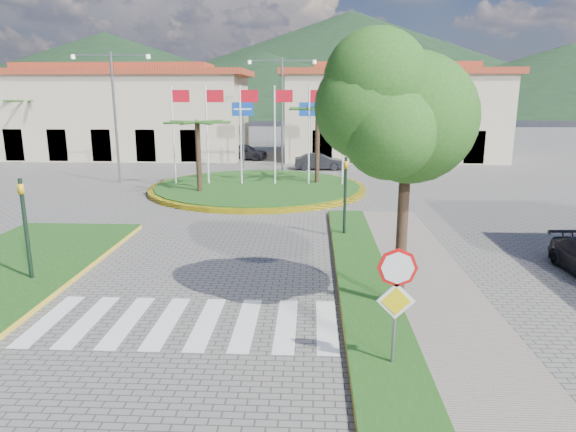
{
  "coord_description": "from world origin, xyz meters",
  "views": [
    {
      "loc": [
        3.19,
        -7.7,
        5.6
      ],
      "look_at": [
        2.46,
        8.0,
        1.81
      ],
      "focal_mm": 32.0,
      "sensor_mm": 36.0,
      "label": 1
    }
  ],
  "objects_px": {
    "car_dark_b": "(319,162)",
    "stop_sign": "(396,289)",
    "car_dark_a": "(244,152)",
    "white_van": "(104,151)",
    "roundabout_island": "(258,187)",
    "deciduous_tree": "(408,111)"
  },
  "relations": [
    {
      "from": "car_dark_a",
      "to": "car_dark_b",
      "type": "height_order",
      "value": "car_dark_a"
    },
    {
      "from": "roundabout_island",
      "to": "white_van",
      "type": "relative_size",
      "value": 2.64
    },
    {
      "from": "stop_sign",
      "to": "deciduous_tree",
      "type": "height_order",
      "value": "deciduous_tree"
    },
    {
      "from": "car_dark_b",
      "to": "white_van",
      "type": "bearing_deg",
      "value": 71.02
    },
    {
      "from": "roundabout_island",
      "to": "car_dark_a",
      "type": "relative_size",
      "value": 3.14
    },
    {
      "from": "stop_sign",
      "to": "car_dark_b",
      "type": "bearing_deg",
      "value": 92.33
    },
    {
      "from": "deciduous_tree",
      "to": "car_dark_b",
      "type": "distance_m",
      "value": 25.82
    },
    {
      "from": "stop_sign",
      "to": "car_dark_b",
      "type": "height_order",
      "value": "stop_sign"
    },
    {
      "from": "stop_sign",
      "to": "car_dark_a",
      "type": "relative_size",
      "value": 0.66
    },
    {
      "from": "deciduous_tree",
      "to": "car_dark_b",
      "type": "bearing_deg",
      "value": 93.96
    },
    {
      "from": "deciduous_tree",
      "to": "car_dark_b",
      "type": "xyz_separation_m",
      "value": [
        -1.76,
        25.35,
        -4.57
      ]
    },
    {
      "from": "roundabout_island",
      "to": "stop_sign",
      "type": "xyz_separation_m",
      "value": [
        4.9,
        -20.04,
        1.62
      ]
    },
    {
      "from": "car_dark_a",
      "to": "car_dark_b",
      "type": "relative_size",
      "value": 1.1
    },
    {
      "from": "roundabout_island",
      "to": "stop_sign",
      "type": "relative_size",
      "value": 4.79
    },
    {
      "from": "car_dark_b",
      "to": "stop_sign",
      "type": "bearing_deg",
      "value": -179.58
    },
    {
      "from": "stop_sign",
      "to": "roundabout_island",
      "type": "bearing_deg",
      "value": 103.73
    },
    {
      "from": "roundabout_island",
      "to": "car_dark_a",
      "type": "height_order",
      "value": "roundabout_island"
    },
    {
      "from": "stop_sign",
      "to": "car_dark_a",
      "type": "bearing_deg",
      "value": 102.48
    },
    {
      "from": "stop_sign",
      "to": "white_van",
      "type": "height_order",
      "value": "stop_sign"
    },
    {
      "from": "white_van",
      "to": "stop_sign",
      "type": "bearing_deg",
      "value": -159.19
    },
    {
      "from": "roundabout_island",
      "to": "car_dark_b",
      "type": "distance_m",
      "value": 9.16
    },
    {
      "from": "car_dark_a",
      "to": "white_van",
      "type": "bearing_deg",
      "value": 103.54
    }
  ]
}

